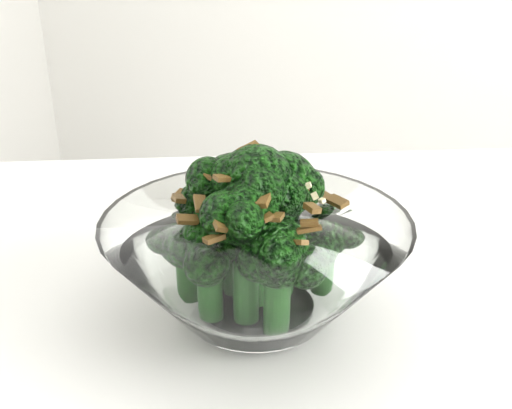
# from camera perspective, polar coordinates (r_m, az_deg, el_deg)

# --- Properties ---
(table) EXTENTS (1.41, 1.18, 0.75)m
(table) POSITION_cam_1_polar(r_m,az_deg,el_deg) (0.53, 20.48, -15.99)
(table) COLOR white
(table) RESTS_ON ground
(broccoli_dish) EXTENTS (0.23, 0.23, 0.14)m
(broccoli_dish) POSITION_cam_1_polar(r_m,az_deg,el_deg) (0.43, -0.13, -4.98)
(broccoli_dish) COLOR white
(broccoli_dish) RESTS_ON table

